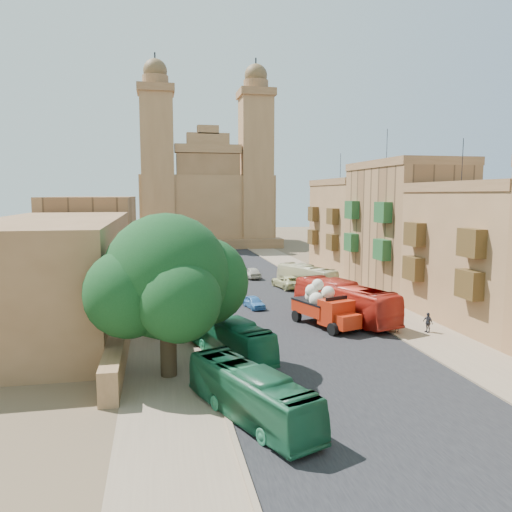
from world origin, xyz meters
name	(u,v)px	position (x,y,z in m)	size (l,w,h in m)	color
ground	(352,389)	(0.00, 0.00, 0.00)	(260.00, 260.00, 0.00)	brown
road_surface	(249,287)	(0.00, 30.00, 0.01)	(14.00, 140.00, 0.01)	black
sidewalk_east	(330,284)	(9.50, 30.00, 0.01)	(5.00, 140.00, 0.01)	#7F6A53
sidewalk_west	(163,290)	(-9.50, 30.00, 0.01)	(5.00, 140.00, 0.01)	#7F6A53
kerb_east	(309,284)	(7.00, 30.00, 0.06)	(0.25, 140.00, 0.12)	#7F6A53
kerb_west	(186,289)	(-7.00, 30.00, 0.06)	(0.25, 140.00, 0.12)	#7F6A53
townhouse_b	(490,253)	(15.95, 11.00, 5.66)	(9.00, 14.00, 14.90)	olive
townhouse_c	(405,226)	(15.95, 25.00, 6.91)	(9.00, 14.00, 17.40)	#916742
townhouse_d	(353,226)	(15.95, 39.00, 6.16)	(9.00, 14.00, 15.90)	olive
west_wall	(129,303)	(-12.50, 20.00, 0.90)	(1.00, 40.00, 1.80)	olive
west_building_low	(56,271)	(-18.00, 18.00, 4.20)	(10.00, 28.00, 8.40)	brown
west_building_mid	(94,235)	(-18.00, 44.00, 5.00)	(10.00, 22.00, 10.00)	#916742
church	(205,198)	(0.00, 78.61, 9.52)	(28.00, 22.50, 36.30)	olive
ficus_tree	(168,281)	(-9.42, 4.01, 5.49)	(9.30, 8.55, 9.30)	#322719
street_tree_a	(158,293)	(-10.00, 12.00, 3.28)	(3.19, 3.19, 4.91)	#322719
street_tree_b	(157,272)	(-10.00, 24.00, 2.98)	(2.90, 2.90, 4.46)	#322719
street_tree_c	(157,251)	(-10.00, 36.00, 3.59)	(3.48, 3.48, 5.35)	#322719
street_tree_d	(157,242)	(-10.00, 48.00, 3.59)	(3.48, 3.48, 5.36)	#322719
red_truck	(325,307)	(2.76, 12.40, 1.60)	(4.16, 6.60, 3.65)	#AF240D
olive_pickup	(329,295)	(5.83, 20.00, 0.91)	(2.43, 4.67, 1.86)	#39531F
bus_green_south	(251,394)	(-5.95, -2.39, 1.22)	(2.04, 8.73, 2.43)	#1E5E3D
bus_green_north	(228,336)	(-5.68, 7.03, 1.24)	(2.08, 8.90, 2.48)	#166741
bus_red_east	(344,301)	(5.07, 14.27, 1.56)	(2.61, 11.17, 3.11)	red
bus_cream_east	(307,276)	(6.50, 29.39, 1.20)	(2.01, 8.59, 2.39)	beige
car_blue_a	(254,302)	(-1.44, 19.80, 0.55)	(1.30, 3.23, 1.10)	#3E82C6
car_white_a	(207,280)	(-4.49, 31.95, 0.64)	(1.35, 3.86, 1.27)	beige
car_cream	(287,282)	(4.09, 28.77, 0.69)	(2.29, 4.97, 1.38)	beige
car_dkblue	(197,269)	(-5.00, 40.09, 0.72)	(2.01, 4.95, 1.44)	#151D4D
car_white_b	(252,273)	(1.48, 35.93, 0.69)	(1.63, 4.05, 1.38)	beige
car_blue_b	(203,256)	(-2.81, 54.97, 0.59)	(1.25, 3.58, 1.18)	#4766C4
pedestrian_a	(397,323)	(7.50, 9.74, 0.74)	(0.54, 0.35, 1.48)	black
pedestrian_c	(428,322)	(9.79, 9.28, 0.76)	(0.89, 0.37, 1.52)	#313239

